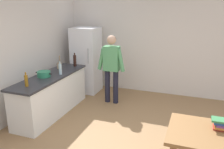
{
  "coord_description": "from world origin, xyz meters",
  "views": [
    {
      "loc": [
        0.98,
        -3.4,
        2.41
      ],
      "look_at": [
        -0.66,
        1.09,
        0.98
      ],
      "focal_mm": 37.99,
      "sensor_mm": 36.0,
      "label": 1
    }
  ],
  "objects_px": {
    "refrigerator": "(86,60)",
    "book_stack": "(222,124)",
    "person": "(111,65)",
    "bottle_wine_dark": "(75,61)",
    "utensil_jar": "(59,65)",
    "bottle_water_clear": "(60,69)",
    "cooking_pot": "(44,74)",
    "dining_table": "(221,140)",
    "bottle_oil_amber": "(26,81)"
  },
  "relations": [
    {
      "from": "refrigerator",
      "to": "book_stack",
      "type": "relative_size",
      "value": 6.59
    },
    {
      "from": "person",
      "to": "bottle_wine_dark",
      "type": "relative_size",
      "value": 5.0
    },
    {
      "from": "refrigerator",
      "to": "bottle_wine_dark",
      "type": "bearing_deg",
      "value": -88.27
    },
    {
      "from": "utensil_jar",
      "to": "bottle_water_clear",
      "type": "height_order",
      "value": "utensil_jar"
    },
    {
      "from": "cooking_pot",
      "to": "bottle_water_clear",
      "type": "xyz_separation_m",
      "value": [
        0.24,
        0.27,
        0.07
      ]
    },
    {
      "from": "refrigerator",
      "to": "person",
      "type": "bearing_deg",
      "value": -30.23
    },
    {
      "from": "dining_table",
      "to": "utensil_jar",
      "type": "bearing_deg",
      "value": 154.54
    },
    {
      "from": "refrigerator",
      "to": "utensil_jar",
      "type": "distance_m",
      "value": 1.05
    },
    {
      "from": "person",
      "to": "book_stack",
      "type": "relative_size",
      "value": 6.22
    },
    {
      "from": "cooking_pot",
      "to": "utensil_jar",
      "type": "distance_m",
      "value": 0.7
    },
    {
      "from": "book_stack",
      "to": "cooking_pot",
      "type": "bearing_deg",
      "value": 166.51
    },
    {
      "from": "refrigerator",
      "to": "bottle_oil_amber",
      "type": "height_order",
      "value": "refrigerator"
    },
    {
      "from": "bottle_oil_amber",
      "to": "bottle_water_clear",
      "type": "bearing_deg",
      "value": 79.11
    },
    {
      "from": "utensil_jar",
      "to": "bottle_oil_amber",
      "type": "bearing_deg",
      "value": -84.97
    },
    {
      "from": "dining_table",
      "to": "refrigerator",
      "type": "bearing_deg",
      "value": 140.71
    },
    {
      "from": "refrigerator",
      "to": "person",
      "type": "distance_m",
      "value": 1.1
    },
    {
      "from": "utensil_jar",
      "to": "bottle_oil_amber",
      "type": "height_order",
      "value": "utensil_jar"
    },
    {
      "from": "refrigerator",
      "to": "dining_table",
      "type": "bearing_deg",
      "value": -39.29
    },
    {
      "from": "refrigerator",
      "to": "person",
      "type": "height_order",
      "value": "refrigerator"
    },
    {
      "from": "bottle_water_clear",
      "to": "bottle_oil_amber",
      "type": "height_order",
      "value": "bottle_water_clear"
    },
    {
      "from": "cooking_pot",
      "to": "bottle_oil_amber",
      "type": "bearing_deg",
      "value": -83.97
    },
    {
      "from": "cooking_pot",
      "to": "bottle_oil_amber",
      "type": "xyz_separation_m",
      "value": [
        0.07,
        -0.64,
        0.06
      ]
    },
    {
      "from": "book_stack",
      "to": "person",
      "type": "bearing_deg",
      "value": 139.63
    },
    {
      "from": "dining_table",
      "to": "book_stack",
      "type": "height_order",
      "value": "book_stack"
    },
    {
      "from": "person",
      "to": "dining_table",
      "type": "height_order",
      "value": "person"
    },
    {
      "from": "bottle_water_clear",
      "to": "book_stack",
      "type": "relative_size",
      "value": 1.1
    },
    {
      "from": "utensil_jar",
      "to": "bottle_wine_dark",
      "type": "xyz_separation_m",
      "value": [
        0.24,
        0.33,
        0.07
      ]
    },
    {
      "from": "refrigerator",
      "to": "bottle_water_clear",
      "type": "height_order",
      "value": "refrigerator"
    },
    {
      "from": "refrigerator",
      "to": "book_stack",
      "type": "distance_m",
      "value": 4.17
    },
    {
      "from": "person",
      "to": "bottle_oil_amber",
      "type": "relative_size",
      "value": 6.07
    },
    {
      "from": "person",
      "to": "bottle_wine_dark",
      "type": "distance_m",
      "value": 0.94
    },
    {
      "from": "dining_table",
      "to": "utensil_jar",
      "type": "height_order",
      "value": "utensil_jar"
    },
    {
      "from": "refrigerator",
      "to": "bottle_wine_dark",
      "type": "relative_size",
      "value": 5.29
    },
    {
      "from": "bottle_wine_dark",
      "to": "book_stack",
      "type": "height_order",
      "value": "bottle_wine_dark"
    },
    {
      "from": "dining_table",
      "to": "utensil_jar",
      "type": "relative_size",
      "value": 4.37
    },
    {
      "from": "dining_table",
      "to": "book_stack",
      "type": "relative_size",
      "value": 5.12
    },
    {
      "from": "refrigerator",
      "to": "dining_table",
      "type": "relative_size",
      "value": 1.29
    },
    {
      "from": "refrigerator",
      "to": "dining_table",
      "type": "xyz_separation_m",
      "value": [
        3.3,
        -2.7,
        -0.23
      ]
    },
    {
      "from": "dining_table",
      "to": "book_stack",
      "type": "xyz_separation_m",
      "value": [
        0.0,
        0.15,
        0.16
      ]
    },
    {
      "from": "dining_table",
      "to": "bottle_oil_amber",
      "type": "height_order",
      "value": "bottle_oil_amber"
    },
    {
      "from": "utensil_jar",
      "to": "bottle_oil_amber",
      "type": "relative_size",
      "value": 1.14
    },
    {
      "from": "bottle_water_clear",
      "to": "bottle_oil_amber",
      "type": "distance_m",
      "value": 0.93
    },
    {
      "from": "dining_table",
      "to": "bottle_oil_amber",
      "type": "bearing_deg",
      "value": 174.28
    },
    {
      "from": "bottle_oil_amber",
      "to": "book_stack",
      "type": "height_order",
      "value": "bottle_oil_amber"
    },
    {
      "from": "person",
      "to": "refrigerator",
      "type": "bearing_deg",
      "value": 149.77
    },
    {
      "from": "dining_table",
      "to": "bottle_water_clear",
      "type": "relative_size",
      "value": 4.67
    },
    {
      "from": "person",
      "to": "book_stack",
      "type": "bearing_deg",
      "value": -40.37
    },
    {
      "from": "utensil_jar",
      "to": "dining_table",
      "type": "bearing_deg",
      "value": -25.46
    },
    {
      "from": "person",
      "to": "utensil_jar",
      "type": "distance_m",
      "value": 1.26
    },
    {
      "from": "refrigerator",
      "to": "bottle_oil_amber",
      "type": "relative_size",
      "value": 6.43
    }
  ]
}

